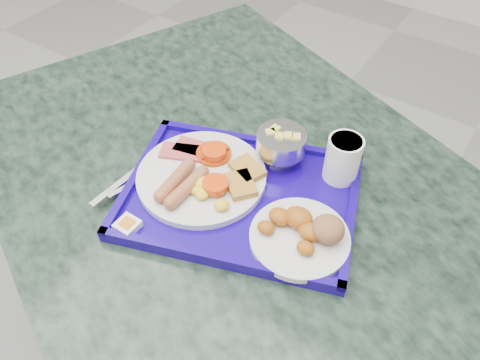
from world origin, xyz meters
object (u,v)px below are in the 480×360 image
object	(u,v)px
table	(244,252)
main_plate	(203,176)
tray	(240,197)
juice_cup	(343,158)
bread_plate	(304,232)
fruit_bowl	(281,143)

from	to	relation	value
table	main_plate	xyz separation A→B (m)	(-0.07, -0.03, 0.23)
tray	juice_cup	xyz separation A→B (m)	(0.13, 0.15, 0.05)
juice_cup	tray	bearing A→B (deg)	-131.90
table	bread_plate	bearing A→B (deg)	-17.36
tray	bread_plate	world-z (taller)	bread_plate
bread_plate	juice_cup	world-z (taller)	juice_cup
tray	bread_plate	xyz separation A→B (m)	(0.15, -0.02, 0.02)
tray	bread_plate	distance (m)	0.15
table	bread_plate	distance (m)	0.28
tray	bread_plate	bearing A→B (deg)	-9.07
table	tray	xyz separation A→B (m)	(0.00, -0.02, 0.21)
fruit_bowl	juice_cup	distance (m)	0.12
fruit_bowl	main_plate	bearing A→B (deg)	-124.88
main_plate	fruit_bowl	bearing A→B (deg)	55.12
main_plate	bread_plate	size ratio (longest dim) A/B	1.44
main_plate	juice_cup	size ratio (longest dim) A/B	2.70
bread_plate	main_plate	bearing A→B (deg)	176.13
tray	main_plate	xyz separation A→B (m)	(-0.08, -0.01, 0.02)
bread_plate	table	bearing A→B (deg)	162.64
main_plate	tray	bearing A→B (deg)	5.95
main_plate	bread_plate	xyz separation A→B (m)	(0.22, -0.02, 0.00)
bread_plate	fruit_bowl	size ratio (longest dim) A/B	1.76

